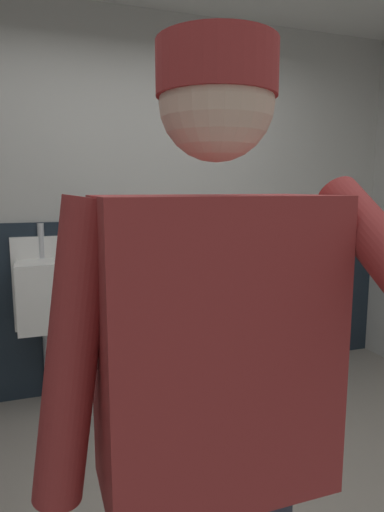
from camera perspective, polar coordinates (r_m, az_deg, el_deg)
wall_back at (r=3.30m, az=-8.19°, el=6.58°), size 4.94×0.12×2.70m
wainscot_band_back at (r=3.34m, az=-7.66°, el=-6.07°), size 4.34×0.03×1.24m
urinal_left at (r=3.10m, az=-18.60°, el=-4.67°), size 0.40×0.34×1.24m
urinal_middle at (r=3.19m, az=-5.00°, el=-3.84°), size 0.40×0.34×1.24m
urinal_right at (r=3.45m, az=7.16°, el=-2.92°), size 0.40×0.34×1.24m
privacy_divider_panel at (r=3.02m, az=-11.61°, el=-1.38°), size 0.04×0.40×0.90m
person at (r=0.94m, az=3.07°, el=-19.99°), size 0.67×0.60×1.73m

